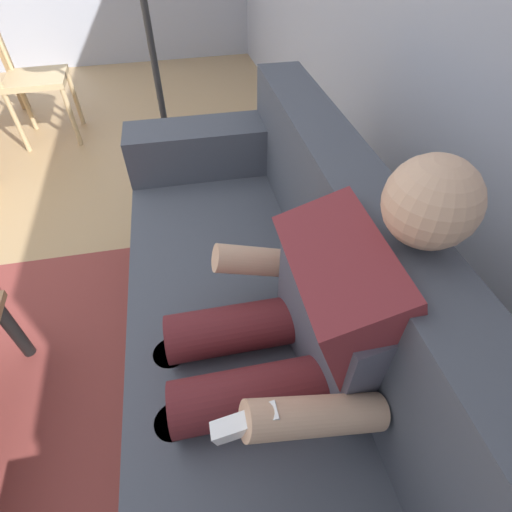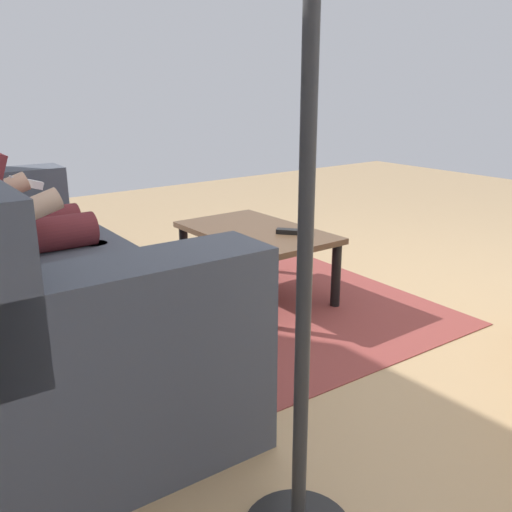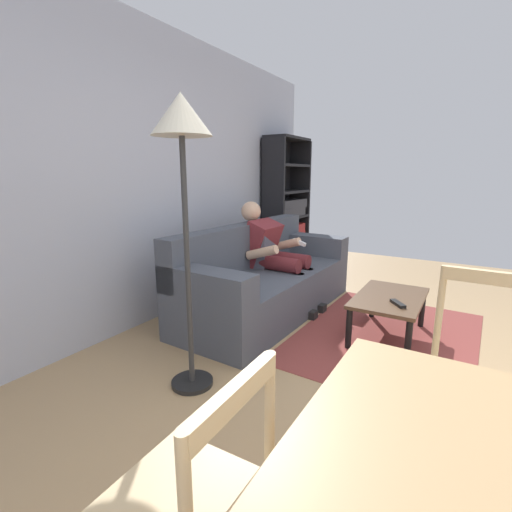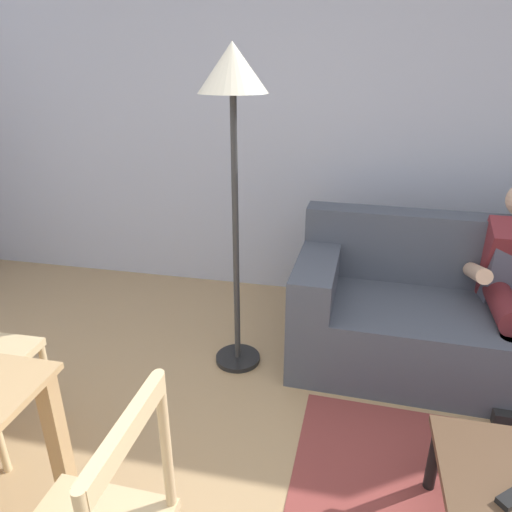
# 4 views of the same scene
# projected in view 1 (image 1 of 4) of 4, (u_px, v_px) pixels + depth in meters

# --- Properties ---
(couch) EXTENTS (2.23, 0.93, 0.89)m
(couch) POSITION_uv_depth(u_px,v_px,m) (273.00, 335.00, 1.38)
(couch) COLOR #474C56
(couch) RESTS_ON ground_plane
(person_lounging) EXTENTS (0.60, 0.95, 1.11)m
(person_lounging) POSITION_uv_depth(u_px,v_px,m) (297.00, 335.00, 1.08)
(person_lounging) COLOR maroon
(person_lounging) RESTS_ON ground_plane
(dining_chair_near_wall) EXTENTS (0.43, 0.43, 0.90)m
(dining_chair_near_wall) POSITION_uv_depth(u_px,v_px,m) (32.00, 79.00, 2.82)
(dining_chair_near_wall) COLOR #D1B27F
(dining_chair_near_wall) RESTS_ON ground_plane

